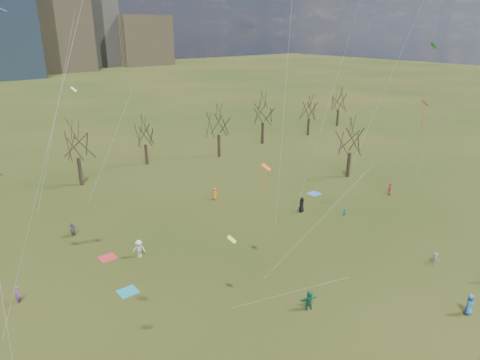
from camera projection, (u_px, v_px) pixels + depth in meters
ground at (327, 293)px, 36.90m from camera, size 500.00×500.00×0.00m
bare_tree_row at (131, 140)px, 62.06m from camera, size 113.04×29.80×9.50m
blanket_teal at (128, 292)px, 37.03m from camera, size 1.60×1.50×0.03m
blanket_navy at (314, 194)px, 58.78m from camera, size 1.60×1.50×0.03m
blanket_crimson at (108, 258)px, 42.47m from camera, size 1.60×1.50×0.03m
person_0 at (470, 305)px, 33.87m from camera, size 0.92×0.65×1.79m
person_3 at (435, 258)px, 41.20m from camera, size 0.50×0.81×1.21m
person_5 at (309, 300)px, 34.49m from camera, size 1.66×0.94×1.71m
person_6 at (302, 205)px, 52.68m from camera, size 1.08×0.87×1.91m
person_7 at (17, 295)px, 35.30m from camera, size 0.62×0.69×1.58m
person_8 at (345, 212)px, 51.70m from camera, size 0.59×0.60×0.98m
person_9 at (139, 249)px, 42.29m from camera, size 1.38×1.31×1.87m
person_10 at (390, 189)px, 58.11m from camera, size 1.02×0.61×1.63m
person_11 at (73, 229)px, 46.63m from camera, size 1.58×1.25×1.68m
person_12 at (215, 194)px, 56.57m from camera, size 0.69×0.89×1.61m
kites_airborne at (291, 108)px, 41.70m from camera, size 58.94×36.61×31.97m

